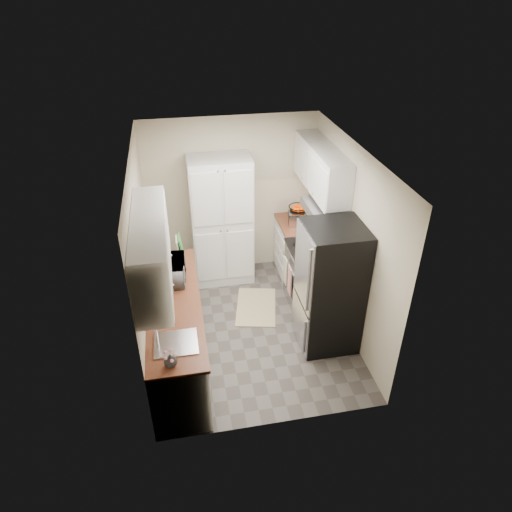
{
  "coord_description": "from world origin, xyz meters",
  "views": [
    {
      "loc": [
        -0.83,
        -4.76,
        4.19
      ],
      "look_at": [
        0.1,
        0.15,
        1.07
      ],
      "focal_mm": 32.0,
      "sensor_mm": 36.0,
      "label": 1
    }
  ],
  "objects_px": {
    "microwave": "(171,270)",
    "toaster_oven": "(298,217)",
    "electric_range": "(312,276)",
    "refrigerator": "(330,287)",
    "wine_bottle": "(158,247)",
    "pantry_cabinet": "(222,222)"
  },
  "relations": [
    {
      "from": "toaster_oven",
      "to": "refrigerator",
      "type": "bearing_deg",
      "value": -78.2
    },
    {
      "from": "refrigerator",
      "to": "toaster_oven",
      "type": "height_order",
      "value": "refrigerator"
    },
    {
      "from": "wine_bottle",
      "to": "electric_range",
      "type": "bearing_deg",
      "value": -4.86
    },
    {
      "from": "electric_range",
      "to": "microwave",
      "type": "bearing_deg",
      "value": -169.57
    },
    {
      "from": "electric_range",
      "to": "refrigerator",
      "type": "distance_m",
      "value": 0.88
    },
    {
      "from": "microwave",
      "to": "wine_bottle",
      "type": "bearing_deg",
      "value": 19.23
    },
    {
      "from": "wine_bottle",
      "to": "toaster_oven",
      "type": "relative_size",
      "value": 0.94
    },
    {
      "from": "electric_range",
      "to": "wine_bottle",
      "type": "distance_m",
      "value": 2.21
    },
    {
      "from": "refrigerator",
      "to": "wine_bottle",
      "type": "xyz_separation_m",
      "value": [
        -2.08,
        0.98,
        0.24
      ]
    },
    {
      "from": "pantry_cabinet",
      "to": "refrigerator",
      "type": "relative_size",
      "value": 1.18
    },
    {
      "from": "toaster_oven",
      "to": "pantry_cabinet",
      "type": "bearing_deg",
      "value": -172.75
    },
    {
      "from": "microwave",
      "to": "wine_bottle",
      "type": "height_order",
      "value": "wine_bottle"
    },
    {
      "from": "pantry_cabinet",
      "to": "electric_range",
      "type": "distance_m",
      "value": 1.58
    },
    {
      "from": "electric_range",
      "to": "microwave",
      "type": "xyz_separation_m",
      "value": [
        -1.96,
        -0.36,
        0.58
      ]
    },
    {
      "from": "microwave",
      "to": "toaster_oven",
      "type": "relative_size",
      "value": 1.36
    },
    {
      "from": "electric_range",
      "to": "toaster_oven",
      "type": "bearing_deg",
      "value": 90.99
    },
    {
      "from": "refrigerator",
      "to": "electric_range",
      "type": "bearing_deg",
      "value": 87.52
    },
    {
      "from": "pantry_cabinet",
      "to": "electric_range",
      "type": "xyz_separation_m",
      "value": [
        1.17,
        -0.93,
        -0.52
      ]
    },
    {
      "from": "refrigerator",
      "to": "toaster_oven",
      "type": "bearing_deg",
      "value": 89.27
    },
    {
      "from": "pantry_cabinet",
      "to": "wine_bottle",
      "type": "bearing_deg",
      "value": -141.52
    },
    {
      "from": "refrigerator",
      "to": "microwave",
      "type": "relative_size",
      "value": 3.41
    },
    {
      "from": "electric_range",
      "to": "refrigerator",
      "type": "xyz_separation_m",
      "value": [
        -0.03,
        -0.8,
        0.37
      ]
    }
  ]
}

